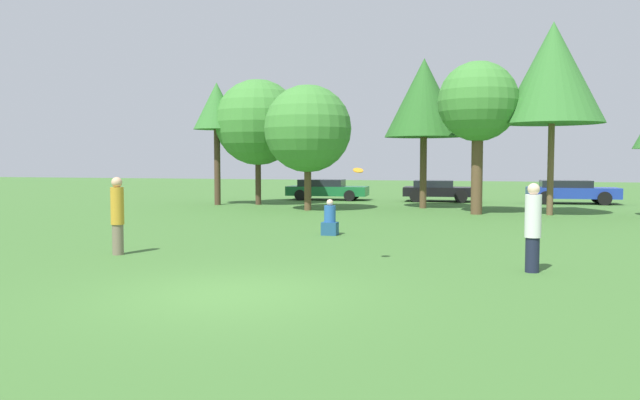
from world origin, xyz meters
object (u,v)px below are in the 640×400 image
object	(u,v)px
bystander_sitting	(330,221)
parked_car_black	(438,190)
frisbee	(358,170)
tree_4	(478,103)
person_catcher	(533,227)
person_thrower	(117,215)
parked_car_green	(326,189)
parked_car_blue	(571,191)
tree_5	(553,73)
tree_0	(217,108)
tree_1	(258,122)
tree_2	(308,129)
tree_3	(424,98)

from	to	relation	value
bystander_sitting	parked_car_black	xyz separation A→B (m)	(1.82, 16.63, 0.19)
frisbee	bystander_sitting	distance (m)	5.63
tree_4	person_catcher	bearing A→B (deg)	-83.97
bystander_sitting	person_catcher	bearing A→B (deg)	-42.47
person_thrower	parked_car_green	world-z (taller)	person_thrower
parked_car_blue	tree_5	bearing A→B (deg)	-105.07
person_thrower	tree_0	world-z (taller)	tree_0
tree_1	tree_2	world-z (taller)	tree_1
parked_car_black	parked_car_blue	distance (m)	6.82
bystander_sitting	tree_5	size ratio (longest dim) A/B	0.14
person_thrower	tree_1	xyz separation A→B (m)	(-2.85, 16.90, 3.19)
parked_car_black	bystander_sitting	bearing A→B (deg)	-99.04
frisbee	parked_car_green	xyz separation A→B (m)	(-6.35, 21.38, -1.43)
bystander_sitting	parked_car_black	distance (m)	16.73
bystander_sitting	tree_0	size ratio (longest dim) A/B	0.18
person_thrower	bystander_sitting	bearing A→B (deg)	52.23
frisbee	tree_0	world-z (taller)	tree_0
person_catcher	tree_2	distance (m)	16.76
person_thrower	tree_0	bearing A→B (deg)	105.73
tree_2	tree_5	world-z (taller)	tree_5
tree_4	parked_car_green	distance (m)	12.08
tree_0	parked_car_blue	distance (m)	18.71
tree_0	person_thrower	bearing A→B (deg)	-73.55
tree_3	parked_car_black	size ratio (longest dim) A/B	1.80
frisbee	tree_5	xyz separation A→B (m)	(5.09, 14.19, 3.75)
tree_1	frisbee	bearing A→B (deg)	-62.53
bystander_sitting	tree_0	xyz separation A→B (m)	(-8.72, 11.04, 4.46)
parked_car_green	parked_car_black	xyz separation A→B (m)	(6.24, 0.29, 0.01)
parked_car_green	parked_car_black	size ratio (longest dim) A/B	1.19
frisbee	tree_2	bearing A→B (deg)	110.65
parked_car_black	parked_car_blue	world-z (taller)	parked_car_blue
tree_2	tree_4	bearing A→B (deg)	-0.84
tree_5	parked_car_green	size ratio (longest dim) A/B	1.71
tree_2	parked_car_green	size ratio (longest dim) A/B	1.22
person_thrower	tree_5	distance (m)	18.69
tree_0	tree_4	xyz separation A→B (m)	(12.80, -2.27, -0.26)
frisbee	parked_car_green	world-z (taller)	frisbee
person_thrower	tree_5	world-z (taller)	tree_5
tree_3	tree_4	size ratio (longest dim) A/B	1.10
person_catcher	tree_2	size ratio (longest dim) A/B	0.32
bystander_sitting	tree_5	bearing A→B (deg)	52.53
frisbee	parked_car_blue	distance (m)	22.69
bystander_sitting	tree_2	distance (m)	10.01
tree_3	tree_5	size ratio (longest dim) A/B	0.89
person_catcher	parked_car_green	world-z (taller)	person_catcher
person_thrower	tree_2	xyz separation A→B (m)	(0.61, 14.08, 2.70)
tree_0	parked_car_black	world-z (taller)	tree_0
bystander_sitting	tree_3	world-z (taller)	tree_3
person_catcher	tree_3	bearing A→B (deg)	-77.24
frisbee	tree_2	world-z (taller)	tree_2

